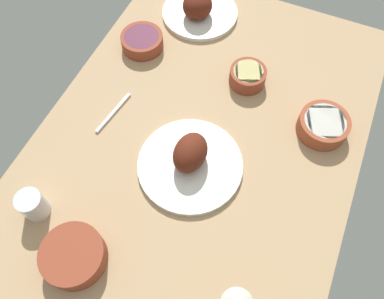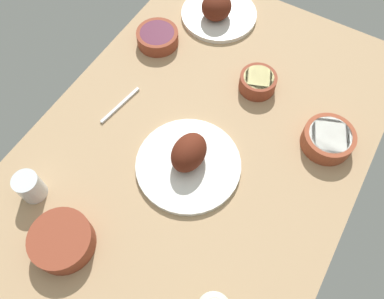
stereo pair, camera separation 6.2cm
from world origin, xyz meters
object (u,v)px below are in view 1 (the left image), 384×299
at_px(plate_far_side, 190,160).
at_px(bowl_onions, 142,41).
at_px(plate_near_viewer, 199,10).
at_px(bowl_cream, 323,125).
at_px(bowl_potatoes, 248,76).
at_px(bowl_pasta, 74,256).
at_px(fork_loose, 113,113).
at_px(water_tumbler, 33,205).

xyz_separation_m(plate_far_side, bowl_onions, (-0.34, -0.32, -0.00)).
relative_size(plate_far_side, bowl_onions, 2.12).
relative_size(plate_near_viewer, plate_far_side, 0.90).
bearing_deg(bowl_cream, bowl_onions, -97.69).
bearing_deg(bowl_potatoes, bowl_pasta, -16.05).
relative_size(bowl_potatoes, bowl_cream, 0.78).
bearing_deg(fork_loose, plate_far_side, 85.43).
relative_size(plate_near_viewer, bowl_potatoes, 2.32).
xyz_separation_m(bowl_onions, bowl_pasta, (0.69, 0.17, 0.01)).
relative_size(plate_far_side, water_tumbler, 3.52).
distance_m(bowl_cream, fork_loose, 0.62).
xyz_separation_m(bowl_onions, water_tumbler, (0.62, 0.01, 0.02)).
bearing_deg(plate_near_viewer, fork_loose, -8.79).
distance_m(bowl_onions, bowl_pasta, 0.71).
height_order(bowl_potatoes, water_tumbler, water_tumbler).
distance_m(water_tumbler, fork_loose, 0.35).
bearing_deg(plate_far_side, fork_loose, -103.15).
xyz_separation_m(plate_far_side, bowl_cream, (-0.26, 0.31, 0.00)).
bearing_deg(plate_near_viewer, bowl_cream, 60.59).
bearing_deg(bowl_pasta, bowl_onions, -166.16).
distance_m(bowl_pasta, fork_loose, 0.44).
height_order(bowl_potatoes, bowl_pasta, bowl_pasta).
distance_m(plate_near_viewer, fork_loose, 0.49).
bearing_deg(bowl_pasta, bowl_potatoes, 163.95).
relative_size(plate_near_viewer, bowl_cream, 1.81).
height_order(plate_near_viewer, bowl_cream, plate_near_viewer).
distance_m(plate_near_viewer, plate_far_side, 0.58).
relative_size(bowl_potatoes, water_tumbler, 1.36).
height_order(plate_near_viewer, plate_far_side, plate_far_side).
xyz_separation_m(bowl_potatoes, fork_loose, (0.27, -0.33, -0.02)).
bearing_deg(water_tumbler, bowl_onions, -178.99).
xyz_separation_m(plate_near_viewer, bowl_onions, (0.20, -0.12, -0.00)).
bearing_deg(bowl_potatoes, fork_loose, -50.04).
bearing_deg(bowl_cream, fork_loose, -71.95).
bearing_deg(bowl_onions, bowl_potatoes, 89.69).
bearing_deg(bowl_onions, water_tumbler, 1.01).
relative_size(bowl_cream, bowl_pasta, 0.94).
relative_size(plate_far_side, fork_loose, 1.81).
bearing_deg(bowl_pasta, water_tumbler, -112.91).
relative_size(bowl_potatoes, fork_loose, 0.70).
xyz_separation_m(bowl_onions, bowl_cream, (0.08, 0.63, 0.00)).
xyz_separation_m(bowl_onions, fork_loose, (0.28, 0.04, -0.02)).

